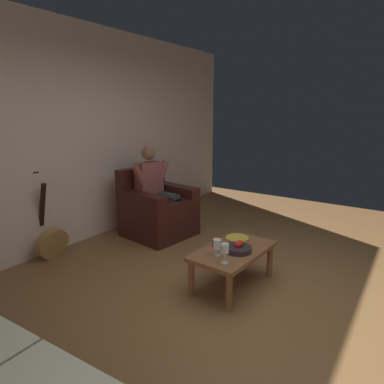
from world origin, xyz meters
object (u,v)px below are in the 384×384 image
(armchair, at_px, (157,211))
(wine_glass_far, at_px, (225,250))
(person_seated, at_px, (156,188))
(decorative_dish, at_px, (237,238))
(wine_glass_near, at_px, (217,245))
(coffee_table, at_px, (233,255))
(guitar, at_px, (52,240))
(fruit_bowl, at_px, (238,248))
(candle_jar, at_px, (217,242))

(armchair, distance_m, wine_glass_far, 1.93)
(person_seated, distance_m, decorative_dish, 1.58)
(wine_glass_near, bearing_deg, coffee_table, 164.44)
(armchair, distance_m, wine_glass_near, 1.76)
(coffee_table, bearing_deg, decorative_dish, -161.23)
(guitar, height_order, wine_glass_near, guitar)
(person_seated, bearing_deg, guitar, -13.67)
(coffee_table, bearing_deg, wine_glass_near, -15.56)
(wine_glass_far, distance_m, fruit_bowl, 0.31)
(person_seated, height_order, candle_jar, person_seated)
(person_seated, xyz_separation_m, wine_glass_far, (1.02, 1.65, -0.15))
(armchair, distance_m, person_seated, 0.33)
(wine_glass_far, xyz_separation_m, fruit_bowl, (-0.29, -0.02, -0.09))
(wine_glass_near, bearing_deg, decorative_dish, -176.99)
(fruit_bowl, bearing_deg, decorative_dish, -151.50)
(wine_glass_near, xyz_separation_m, fruit_bowl, (-0.19, 0.12, -0.07))
(wine_glass_near, height_order, fruit_bowl, wine_glass_near)
(guitar, xyz_separation_m, decorative_dish, (-0.86, 1.99, 0.18))
(armchair, distance_m, candle_jar, 1.56)
(coffee_table, xyz_separation_m, guitar, (0.62, -2.07, -0.10))
(person_seated, relative_size, wine_glass_far, 6.83)
(fruit_bowl, bearing_deg, person_seated, -113.85)
(fruit_bowl, bearing_deg, candle_jar, -90.45)
(person_seated, bearing_deg, candle_jar, 69.79)
(guitar, distance_m, fruit_bowl, 2.23)
(coffee_table, xyz_separation_m, wine_glass_near, (0.21, -0.06, 0.16))
(armchair, relative_size, wine_glass_far, 5.15)
(decorative_dish, bearing_deg, wine_glass_near, 3.01)
(decorative_dish, bearing_deg, wine_glass_far, 16.14)
(wine_glass_near, relative_size, decorative_dish, 0.65)
(wine_glass_near, bearing_deg, person_seated, -121.14)
(coffee_table, height_order, candle_jar, candle_jar)
(armchair, distance_m, decorative_dish, 1.54)
(candle_jar, bearing_deg, decorative_dish, 161.56)
(coffee_table, xyz_separation_m, wine_glass_far, (0.32, 0.08, 0.19))
(wine_glass_near, height_order, candle_jar, wine_glass_near)
(guitar, relative_size, wine_glass_near, 6.68)
(candle_jar, bearing_deg, person_seated, -117.24)
(coffee_table, height_order, guitar, guitar)
(fruit_bowl, relative_size, decorative_dish, 1.09)
(candle_jar, bearing_deg, guitar, -72.59)
(guitar, xyz_separation_m, wine_glass_near, (-0.40, 2.01, 0.27))
(armchair, xyz_separation_m, decorative_dish, (0.45, 1.47, 0.07))
(coffee_table, bearing_deg, armchair, -114.21)
(wine_glass_far, bearing_deg, candle_jar, -139.58)
(armchair, distance_m, coffee_table, 1.70)
(guitar, bearing_deg, candle_jar, 107.41)
(fruit_bowl, xyz_separation_m, decorative_dish, (-0.27, -0.15, -0.02))
(wine_glass_near, height_order, decorative_dish, wine_glass_near)
(armchair, height_order, decorative_dish, armchair)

